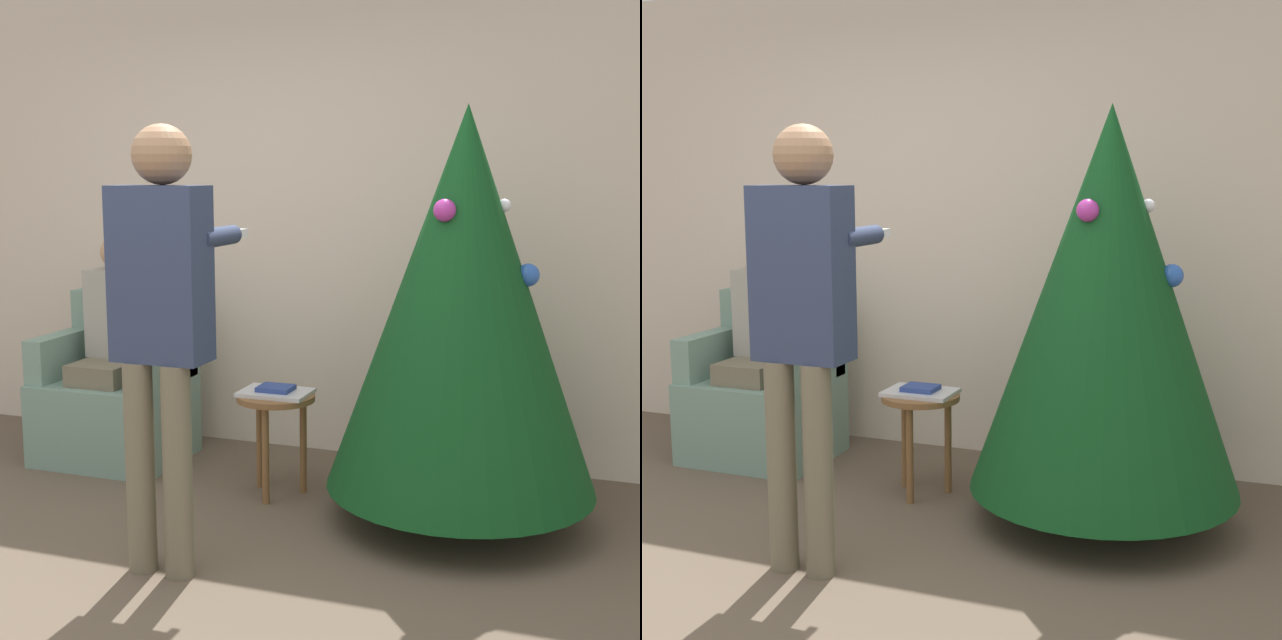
{
  "view_description": "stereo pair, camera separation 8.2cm",
  "coord_description": "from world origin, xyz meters",
  "views": [
    {
      "loc": [
        1.81,
        -2.62,
        1.64
      ],
      "look_at": [
        0.57,
        0.9,
        1.01
      ],
      "focal_mm": 50.0,
      "sensor_mm": 36.0,
      "label": 1
    },
    {
      "loc": [
        1.89,
        -2.59,
        1.64
      ],
      "look_at": [
        0.57,
        0.9,
        1.01
      ],
      "focal_mm": 50.0,
      "sensor_mm": 36.0,
      "label": 2
    }
  ],
  "objects": [
    {
      "name": "wall_back",
      "position": [
        0.0,
        2.23,
        1.35
      ],
      "size": [
        8.0,
        0.06,
        2.7
      ],
      "color": "beige",
      "rests_on": "ground_plane"
    },
    {
      "name": "person_seated",
      "position": [
        -0.95,
        1.66,
        0.71
      ],
      "size": [
        0.36,
        0.46,
        1.29
      ],
      "color": "#6B604C",
      "rests_on": "ground_plane"
    },
    {
      "name": "armchair",
      "position": [
        -0.95,
        1.68,
        0.35
      ],
      "size": [
        0.78,
        0.64,
        0.94
      ],
      "color": "gray",
      "rests_on": "ground_plane"
    },
    {
      "name": "christmas_tree",
      "position": [
        1.09,
        1.38,
        1.05
      ],
      "size": [
        1.25,
        1.25,
        1.93
      ],
      "color": "brown",
      "rests_on": "ground_plane"
    },
    {
      "name": "side_stool",
      "position": [
        0.15,
        1.42,
        0.44
      ],
      "size": [
        0.4,
        0.4,
        0.53
      ],
      "color": "brown",
      "rests_on": "ground_plane"
    },
    {
      "name": "book",
      "position": [
        0.15,
        1.42,
        0.56
      ],
      "size": [
        0.17,
        0.14,
        0.02
      ],
      "color": "navy",
      "rests_on": "laptop"
    },
    {
      "name": "laptop",
      "position": [
        0.15,
        1.42,
        0.54
      ],
      "size": [
        0.35,
        0.25,
        0.02
      ],
      "color": "silver",
      "rests_on": "side_stool"
    },
    {
      "name": "ground_plane",
      "position": [
        0.0,
        0.0,
        0.0
      ],
      "size": [
        14.0,
        14.0,
        0.0
      ],
      "primitive_type": "plane",
      "color": "brown"
    },
    {
      "name": "person_standing",
      "position": [
        0.04,
        0.48,
        1.1
      ],
      "size": [
        0.4,
        0.57,
        1.82
      ],
      "color": "#6B604C",
      "rests_on": "ground_plane"
    }
  ]
}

